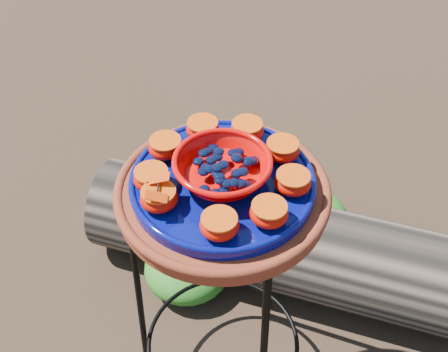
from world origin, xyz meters
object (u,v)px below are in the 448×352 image
Objects in this scene: cobalt_plate at (222,183)px; red_bowl at (222,170)px; driftwood_log at (339,259)px; plant_stand at (223,299)px; terracotta_saucer at (222,194)px.

red_bowl is at bearing 0.00° from cobalt_plate.
red_bowl is (0.00, 0.00, 0.04)m from cobalt_plate.
driftwood_log is (0.13, 0.43, -0.64)m from red_bowl.
plant_stand is 0.37m from terracotta_saucer.
cobalt_plate is at bearing 0.00° from red_bowl.
terracotta_saucer is 0.03m from cobalt_plate.
red_bowl reaches higher than cobalt_plate.
plant_stand is 3.92× the size of red_bowl.
terracotta_saucer is at bearing 0.00° from plant_stand.
terracotta_saucer is 2.33× the size of red_bowl.
red_bowl is at bearing 0.00° from terracotta_saucer.
terracotta_saucer reaches higher than driftwood_log.
driftwood_log is (0.13, 0.43, -0.57)m from terracotta_saucer.
driftwood_log is at bearing 73.40° from cobalt_plate.
cobalt_plate is 0.75m from driftwood_log.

